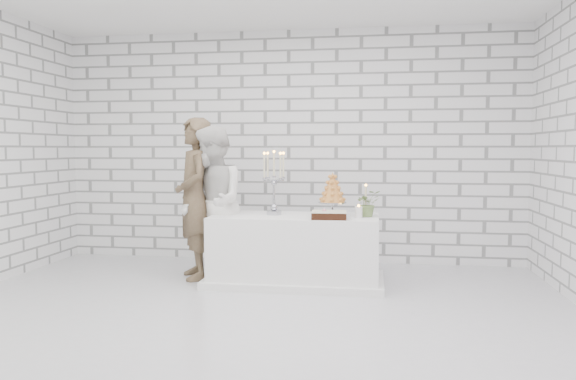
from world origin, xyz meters
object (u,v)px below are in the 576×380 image
object	(u,v)px
groom	(195,198)
cake_table	(295,250)
bride	(212,204)
candelabra	(274,183)
croquembouche	(332,194)

from	to	relation	value
groom	cake_table	bearing A→B (deg)	58.01
groom	bride	size ratio (longest dim) A/B	1.05
cake_table	candelabra	distance (m)	0.77
croquembouche	cake_table	bearing A→B (deg)	-170.20
groom	candelabra	distance (m)	0.94
bride	croquembouche	distance (m)	1.34
candelabra	croquembouche	bearing A→B (deg)	2.91
cake_table	croquembouche	bearing A→B (deg)	9.80
cake_table	croquembouche	distance (m)	0.73
groom	candelabra	bearing A→B (deg)	59.20
cake_table	groom	bearing A→B (deg)	175.64
candelabra	croquembouche	xyz separation A→B (m)	(0.64, 0.03, -0.12)
bride	cake_table	bearing A→B (deg)	64.30
groom	candelabra	world-z (taller)	groom
groom	croquembouche	world-z (taller)	groom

